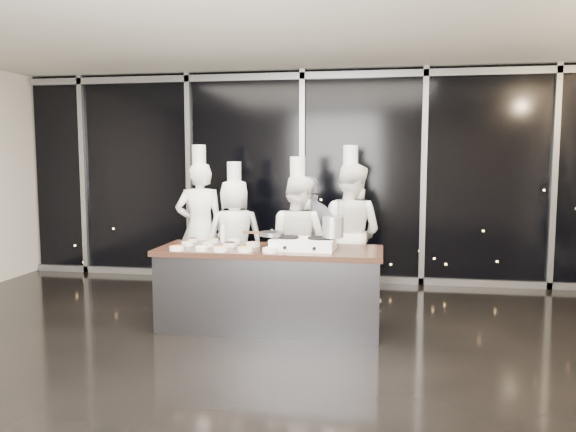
{
  "coord_description": "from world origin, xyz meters",
  "views": [
    {
      "loc": [
        1.22,
        -5.06,
        1.89
      ],
      "look_at": [
        0.15,
        1.2,
        1.22
      ],
      "focal_mm": 35.0,
      "sensor_mm": 36.0,
      "label": 1
    }
  ],
  "objects_px": {
    "demo_counter": "(270,288)",
    "frying_pan": "(271,234)",
    "chef_right": "(350,233)",
    "guest": "(311,241)",
    "chef_far_left": "(200,227)",
    "chef_center": "(298,241)",
    "stock_pot": "(333,227)",
    "chef_left": "(235,236)",
    "stove": "(303,244)"
  },
  "relations": [
    {
      "from": "demo_counter",
      "to": "frying_pan",
      "type": "height_order",
      "value": "frying_pan"
    },
    {
      "from": "frying_pan",
      "to": "chef_right",
      "type": "height_order",
      "value": "chef_right"
    },
    {
      "from": "guest",
      "to": "chef_right",
      "type": "relative_size",
      "value": 0.81
    },
    {
      "from": "frying_pan",
      "to": "chef_far_left",
      "type": "height_order",
      "value": "chef_far_left"
    },
    {
      "from": "chef_center",
      "to": "guest",
      "type": "xyz_separation_m",
      "value": [
        0.14,
        0.2,
        -0.02
      ]
    },
    {
      "from": "demo_counter",
      "to": "frying_pan",
      "type": "relative_size",
      "value": 5.3
    },
    {
      "from": "demo_counter",
      "to": "stock_pot",
      "type": "height_order",
      "value": "stock_pot"
    },
    {
      "from": "chef_left",
      "to": "frying_pan",
      "type": "bearing_deg",
      "value": 95.21
    },
    {
      "from": "chef_far_left",
      "to": "chef_left",
      "type": "relative_size",
      "value": 1.12
    },
    {
      "from": "stock_pot",
      "to": "chef_right",
      "type": "distance_m",
      "value": 1.31
    },
    {
      "from": "chef_left",
      "to": "chef_right",
      "type": "height_order",
      "value": "chef_right"
    },
    {
      "from": "chef_center",
      "to": "chef_right",
      "type": "relative_size",
      "value": 0.93
    },
    {
      "from": "chef_left",
      "to": "guest",
      "type": "distance_m",
      "value": 1.12
    },
    {
      "from": "chef_far_left",
      "to": "chef_right",
      "type": "height_order",
      "value": "chef_far_left"
    },
    {
      "from": "chef_far_left",
      "to": "chef_right",
      "type": "bearing_deg",
      "value": 161.23
    },
    {
      "from": "stove",
      "to": "frying_pan",
      "type": "relative_size",
      "value": 1.49
    },
    {
      "from": "frying_pan",
      "to": "chef_left",
      "type": "bearing_deg",
      "value": 121.67
    },
    {
      "from": "guest",
      "to": "stove",
      "type": "bearing_deg",
      "value": 94.95
    },
    {
      "from": "demo_counter",
      "to": "chef_far_left",
      "type": "height_order",
      "value": "chef_far_left"
    },
    {
      "from": "stock_pot",
      "to": "chef_right",
      "type": "xyz_separation_m",
      "value": [
        0.1,
        1.28,
        -0.24
      ]
    },
    {
      "from": "stove",
      "to": "demo_counter",
      "type": "bearing_deg",
      "value": 176.88
    },
    {
      "from": "chef_left",
      "to": "chef_center",
      "type": "height_order",
      "value": "chef_center"
    },
    {
      "from": "stock_pot",
      "to": "chef_center",
      "type": "relative_size",
      "value": 0.12
    },
    {
      "from": "demo_counter",
      "to": "chef_center",
      "type": "xyz_separation_m",
      "value": [
        0.17,
        0.89,
        0.39
      ]
    },
    {
      "from": "chef_far_left",
      "to": "stock_pot",
      "type": "bearing_deg",
      "value": 129.1
    },
    {
      "from": "stock_pot",
      "to": "chef_left",
      "type": "distance_m",
      "value": 2.08
    },
    {
      "from": "frying_pan",
      "to": "guest",
      "type": "height_order",
      "value": "guest"
    },
    {
      "from": "chef_far_left",
      "to": "chef_right",
      "type": "xyz_separation_m",
      "value": [
        2.06,
        -0.13,
        -0.02
      ]
    },
    {
      "from": "stove",
      "to": "stock_pot",
      "type": "relative_size",
      "value": 3.09
    },
    {
      "from": "stove",
      "to": "guest",
      "type": "xyz_separation_m",
      "value": [
        -0.07,
        1.13,
        -0.13
      ]
    },
    {
      "from": "demo_counter",
      "to": "chef_left",
      "type": "height_order",
      "value": "chef_left"
    },
    {
      "from": "chef_center",
      "to": "chef_far_left",
      "type": "bearing_deg",
      "value": 2.58
    },
    {
      "from": "chef_left",
      "to": "guest",
      "type": "bearing_deg",
      "value": 140.46
    },
    {
      "from": "chef_right",
      "to": "chef_center",
      "type": "bearing_deg",
      "value": 49.13
    },
    {
      "from": "chef_left",
      "to": "chef_center",
      "type": "relative_size",
      "value": 0.97
    },
    {
      "from": "stock_pot",
      "to": "chef_right",
      "type": "relative_size",
      "value": 0.11
    },
    {
      "from": "demo_counter",
      "to": "chef_right",
      "type": "height_order",
      "value": "chef_right"
    },
    {
      "from": "chef_right",
      "to": "guest",
      "type": "bearing_deg",
      "value": 37.32
    },
    {
      "from": "frying_pan",
      "to": "guest",
      "type": "relative_size",
      "value": 0.28
    },
    {
      "from": "chef_left",
      "to": "chef_right",
      "type": "relative_size",
      "value": 0.9
    },
    {
      "from": "chef_center",
      "to": "demo_counter",
      "type": "bearing_deg",
      "value": 100.35
    },
    {
      "from": "chef_left",
      "to": "chef_right",
      "type": "xyz_separation_m",
      "value": [
        1.57,
        -0.15,
        0.1
      ]
    },
    {
      "from": "chef_left",
      "to": "chef_far_left",
      "type": "bearing_deg",
      "value": -22.23
    },
    {
      "from": "demo_counter",
      "to": "stock_pot",
      "type": "xyz_separation_m",
      "value": [
        0.7,
        -0.03,
        0.7
      ]
    },
    {
      "from": "stock_pot",
      "to": "chef_far_left",
      "type": "height_order",
      "value": "chef_far_left"
    },
    {
      "from": "stove",
      "to": "chef_center",
      "type": "xyz_separation_m",
      "value": [
        -0.2,
        0.93,
        -0.12
      ]
    },
    {
      "from": "demo_counter",
      "to": "chef_center",
      "type": "distance_m",
      "value": 0.99
    },
    {
      "from": "chef_right",
      "to": "stock_pot",
      "type": "bearing_deg",
      "value": 105.3
    },
    {
      "from": "frying_pan",
      "to": "chef_center",
      "type": "distance_m",
      "value": 0.96
    },
    {
      "from": "stock_pot",
      "to": "chef_far_left",
      "type": "xyz_separation_m",
      "value": [
        -1.96,
        1.41,
        -0.22
      ]
    }
  ]
}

